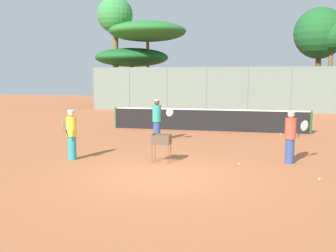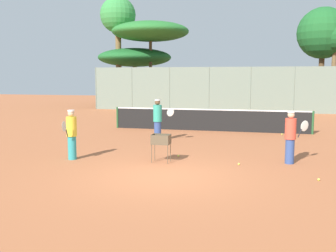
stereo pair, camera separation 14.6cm
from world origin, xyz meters
name	(u,v)px [view 1 (the left image)]	position (x,y,z in m)	size (l,w,h in m)	color
ground_plane	(163,176)	(0.00, 0.00, 0.00)	(80.00, 80.00, 0.00)	#B7663D
tennis_net	(208,119)	(0.00, 8.98, 0.56)	(9.62, 0.10, 1.07)	#26592D
back_fence	(227,89)	(0.00, 19.52, 1.66)	(21.45, 0.08, 3.33)	gray
tree_0	(332,37)	(7.80, 23.82, 5.68)	(2.62, 2.62, 7.10)	brown
tree_1	(132,58)	(-9.01, 24.38, 4.30)	(6.62, 6.62, 5.14)	brown
tree_2	(115,18)	(-10.02, 22.95, 7.66)	(3.08, 3.08, 9.45)	brown
tree_3	(148,32)	(-7.02, 22.73, 6.38)	(6.54, 6.54, 7.21)	brown
tree_4	(320,34)	(6.98, 24.58, 6.06)	(4.13, 4.13, 8.17)	brown
player_white_outfit	(157,120)	(-1.63, 5.45, 0.89)	(0.91, 0.35, 1.72)	#334C8C
player_red_cap	(72,134)	(-3.35, 1.35, 0.83)	(0.33, 0.88, 1.59)	teal
player_yellow_shirt	(291,136)	(3.40, 2.41, 0.84)	(0.76, 0.59, 1.61)	#334C8C
ball_cart	(162,142)	(-0.46, 1.64, 0.65)	(0.56, 0.41, 0.87)	brown
tennis_ball_0	(164,137)	(-1.60, 6.50, 0.03)	(0.07, 0.07, 0.07)	#D1E54C
tennis_ball_1	(319,179)	(4.01, 0.51, 0.03)	(0.07, 0.07, 0.07)	#D1E54C
tennis_ball_2	(280,134)	(3.40, 8.44, 0.03)	(0.07, 0.07, 0.07)	#D1E54C
tennis_ball_3	(239,164)	(1.90, 1.82, 0.03)	(0.07, 0.07, 0.07)	#D1E54C
tennis_ball_4	(178,156)	(-0.13, 2.59, 0.03)	(0.07, 0.07, 0.07)	#D1E54C
parked_car	(298,102)	(5.26, 21.56, 0.66)	(4.20, 1.70, 1.60)	#232328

